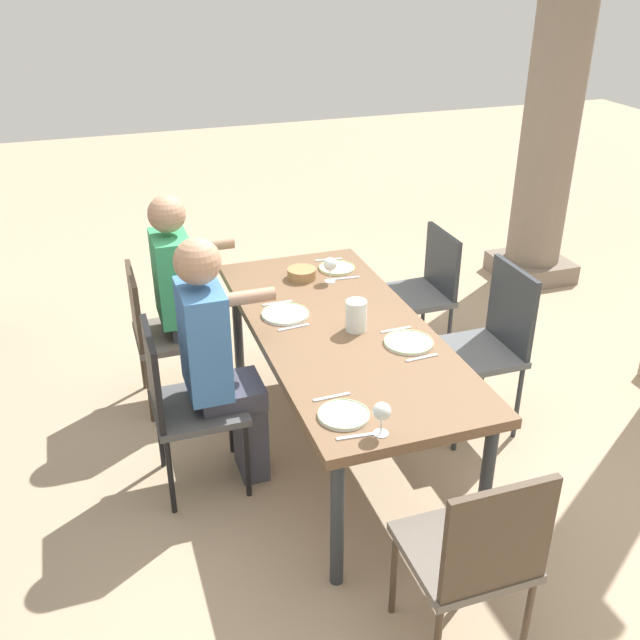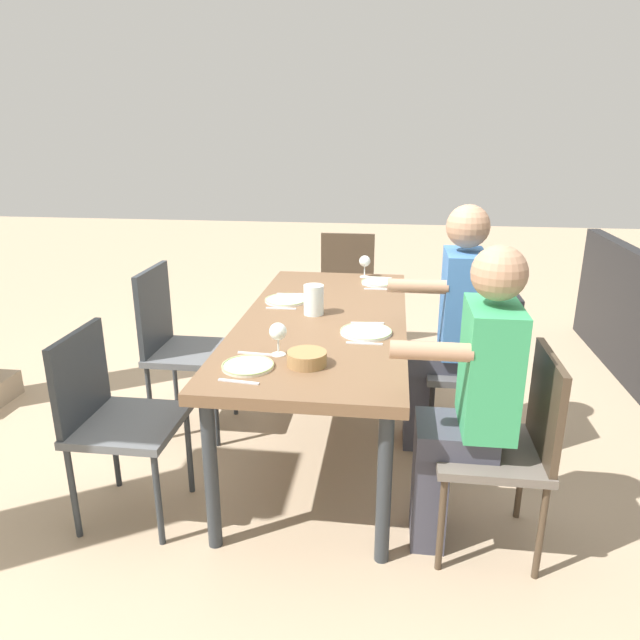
% 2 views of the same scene
% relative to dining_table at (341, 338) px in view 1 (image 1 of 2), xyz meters
% --- Properties ---
extents(ground_plane, '(16.00, 16.00, 0.00)m').
position_rel_dining_table_xyz_m(ground_plane, '(0.00, 0.00, -0.68)').
color(ground_plane, tan).
extents(dining_table, '(2.01, 0.87, 0.74)m').
position_rel_dining_table_xyz_m(dining_table, '(0.00, 0.00, 0.00)').
color(dining_table, brown).
rests_on(dining_table, ground).
extents(chair_west_north, '(0.44, 0.44, 0.88)m').
position_rel_dining_table_xyz_m(chair_west_north, '(-0.76, 0.85, -0.16)').
color(chair_west_north, '#5B5E61').
rests_on(chair_west_north, ground).
extents(chair_west_south, '(0.44, 0.44, 0.87)m').
position_rel_dining_table_xyz_m(chair_west_south, '(-0.76, -0.85, -0.17)').
color(chair_west_south, '#6A6158').
rests_on(chair_west_south, ground).
extents(chair_mid_north, '(0.44, 0.44, 0.97)m').
position_rel_dining_table_xyz_m(chair_mid_north, '(0.06, 0.86, -0.12)').
color(chair_mid_north, '#5B5E61').
rests_on(chair_mid_north, ground).
extents(chair_mid_south, '(0.44, 0.44, 0.91)m').
position_rel_dining_table_xyz_m(chair_mid_south, '(0.06, -0.86, -0.15)').
color(chair_mid_south, '#4F4F50').
rests_on(chair_mid_south, ground).
extents(chair_head_east, '(0.44, 0.44, 0.93)m').
position_rel_dining_table_xyz_m(chair_head_east, '(1.43, 0.00, -0.15)').
color(chair_head_east, '#6A6158').
rests_on(chair_head_east, ground).
extents(diner_woman_green, '(0.35, 0.50, 1.34)m').
position_rel_dining_table_xyz_m(diner_woman_green, '(0.06, -0.66, 0.05)').
color(diner_woman_green, '#3F3F4C').
rests_on(diner_woman_green, ground).
extents(diner_man_white, '(0.35, 0.49, 1.30)m').
position_rel_dining_table_xyz_m(diner_man_white, '(-0.76, -0.68, 0.02)').
color(diner_man_white, '#3F3F4C').
rests_on(diner_man_white, ground).
extents(stone_column_near, '(0.56, 0.56, 2.96)m').
position_rel_dining_table_xyz_m(stone_column_near, '(-1.66, 2.32, 0.78)').
color(stone_column_near, gray).
rests_on(stone_column_near, ground).
extents(plate_0, '(0.22, 0.22, 0.02)m').
position_rel_dining_table_xyz_m(plate_0, '(-0.72, 0.23, 0.07)').
color(plate_0, silver).
rests_on(plate_0, dining_table).
extents(wine_glass_0, '(0.08, 0.08, 0.15)m').
position_rel_dining_table_xyz_m(wine_glass_0, '(-0.56, 0.13, 0.17)').
color(wine_glass_0, white).
rests_on(wine_glass_0, dining_table).
extents(fork_0, '(0.04, 0.17, 0.01)m').
position_rel_dining_table_xyz_m(fork_0, '(-0.87, 0.23, 0.07)').
color(fork_0, silver).
rests_on(fork_0, dining_table).
extents(spoon_0, '(0.03, 0.17, 0.01)m').
position_rel_dining_table_xyz_m(spoon_0, '(-0.57, 0.23, 0.07)').
color(spoon_0, silver).
rests_on(spoon_0, dining_table).
extents(plate_1, '(0.25, 0.25, 0.02)m').
position_rel_dining_table_xyz_m(plate_1, '(-0.22, -0.24, 0.07)').
color(plate_1, white).
rests_on(plate_1, dining_table).
extents(fork_1, '(0.02, 0.17, 0.01)m').
position_rel_dining_table_xyz_m(fork_1, '(-0.37, -0.24, 0.07)').
color(fork_1, silver).
rests_on(fork_1, dining_table).
extents(spoon_1, '(0.03, 0.17, 0.01)m').
position_rel_dining_table_xyz_m(spoon_1, '(-0.07, -0.24, 0.07)').
color(spoon_1, silver).
rests_on(spoon_1, dining_table).
extents(plate_2, '(0.25, 0.25, 0.02)m').
position_rel_dining_table_xyz_m(plate_2, '(0.27, 0.25, 0.07)').
color(plate_2, white).
rests_on(plate_2, dining_table).
extents(fork_2, '(0.02, 0.17, 0.01)m').
position_rel_dining_table_xyz_m(fork_2, '(0.12, 0.25, 0.07)').
color(fork_2, silver).
rests_on(fork_2, dining_table).
extents(spoon_2, '(0.02, 0.17, 0.01)m').
position_rel_dining_table_xyz_m(spoon_2, '(0.42, 0.25, 0.07)').
color(spoon_2, silver).
rests_on(spoon_2, dining_table).
extents(plate_3, '(0.22, 0.22, 0.02)m').
position_rel_dining_table_xyz_m(plate_3, '(0.75, -0.27, 0.07)').
color(plate_3, white).
rests_on(plate_3, dining_table).
extents(wine_glass_3, '(0.08, 0.08, 0.15)m').
position_rel_dining_table_xyz_m(wine_glass_3, '(0.91, -0.17, 0.17)').
color(wine_glass_3, white).
rests_on(wine_glass_3, dining_table).
extents(fork_3, '(0.02, 0.17, 0.01)m').
position_rel_dining_table_xyz_m(fork_3, '(0.60, -0.27, 0.07)').
color(fork_3, silver).
rests_on(fork_3, dining_table).
extents(spoon_3, '(0.03, 0.17, 0.01)m').
position_rel_dining_table_xyz_m(spoon_3, '(0.90, -0.27, 0.07)').
color(spoon_3, silver).
rests_on(spoon_3, dining_table).
extents(water_pitcher, '(0.11, 0.11, 0.16)m').
position_rel_dining_table_xyz_m(water_pitcher, '(0.05, 0.06, 0.14)').
color(water_pitcher, white).
rests_on(water_pitcher, dining_table).
extents(bread_basket, '(0.17, 0.17, 0.06)m').
position_rel_dining_table_xyz_m(bread_basket, '(-0.66, -0.01, 0.09)').
color(bread_basket, '#9E7547').
rests_on(bread_basket, dining_table).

